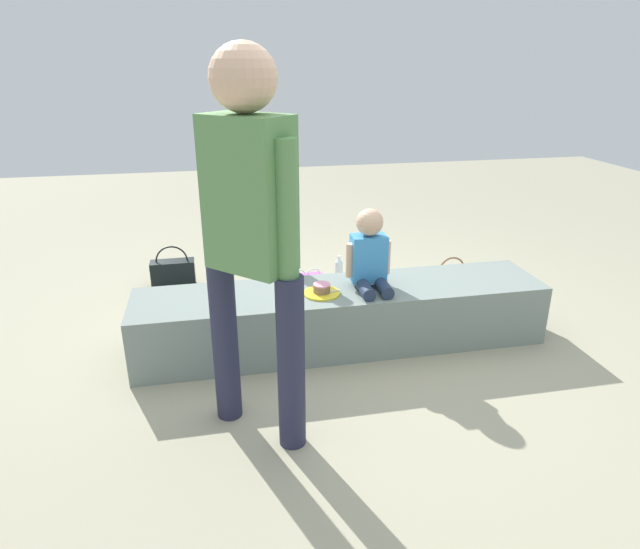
{
  "coord_description": "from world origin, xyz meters",
  "views": [
    {
      "loc": [
        -0.74,
        -2.96,
        1.68
      ],
      "look_at": [
        -0.21,
        -0.37,
        0.63
      ],
      "focal_mm": 30.66,
      "sensor_mm": 36.0,
      "label": 1
    }
  ],
  "objects_px": {
    "handbag_black_leather": "(173,273)",
    "party_cup_red": "(441,275)",
    "child_seated": "(370,254)",
    "cake_plate": "(322,291)",
    "water_bottle_near_gift": "(339,270)",
    "adult_standing": "(250,220)",
    "handbag_brown_canvas": "(450,284)",
    "gift_bag": "(307,293)",
    "cake_box_white": "(214,314)"
  },
  "relations": [
    {
      "from": "handbag_black_leather",
      "to": "party_cup_red",
      "type": "bearing_deg",
      "value": -8.19
    },
    {
      "from": "child_seated",
      "to": "cake_plate",
      "type": "relative_size",
      "value": 2.16
    },
    {
      "from": "cake_plate",
      "to": "water_bottle_near_gift",
      "type": "distance_m",
      "value": 1.14
    },
    {
      "from": "child_seated",
      "to": "water_bottle_near_gift",
      "type": "relative_size",
      "value": 2.14
    },
    {
      "from": "child_seated",
      "to": "cake_plate",
      "type": "height_order",
      "value": "child_seated"
    },
    {
      "from": "adult_standing",
      "to": "handbag_black_leather",
      "type": "xyz_separation_m",
      "value": [
        -0.49,
        1.91,
        -0.93
      ]
    },
    {
      "from": "water_bottle_near_gift",
      "to": "handbag_brown_canvas",
      "type": "xyz_separation_m",
      "value": [
        0.72,
        -0.51,
        0.03
      ]
    },
    {
      "from": "cake_plate",
      "to": "gift_bag",
      "type": "height_order",
      "value": "cake_plate"
    },
    {
      "from": "handbag_brown_canvas",
      "to": "child_seated",
      "type": "bearing_deg",
      "value": -147.81
    },
    {
      "from": "adult_standing",
      "to": "cake_plate",
      "type": "distance_m",
      "value": 1.05
    },
    {
      "from": "child_seated",
      "to": "party_cup_red",
      "type": "xyz_separation_m",
      "value": [
        0.87,
        0.87,
        -0.54
      ]
    },
    {
      "from": "gift_bag",
      "to": "water_bottle_near_gift",
      "type": "relative_size",
      "value": 1.42
    },
    {
      "from": "handbag_black_leather",
      "to": "handbag_brown_canvas",
      "type": "bearing_deg",
      "value": -18.67
    },
    {
      "from": "handbag_brown_canvas",
      "to": "gift_bag",
      "type": "bearing_deg",
      "value": 178.44
    },
    {
      "from": "gift_bag",
      "to": "cake_box_white",
      "type": "relative_size",
      "value": 1.12
    },
    {
      "from": "gift_bag",
      "to": "water_bottle_near_gift",
      "type": "bearing_deg",
      "value": 54.06
    },
    {
      "from": "adult_standing",
      "to": "gift_bag",
      "type": "xyz_separation_m",
      "value": [
        0.46,
        1.25,
        -0.91
      ]
    },
    {
      "from": "cake_plate",
      "to": "cake_box_white",
      "type": "distance_m",
      "value": 0.88
    },
    {
      "from": "gift_bag",
      "to": "handbag_brown_canvas",
      "type": "relative_size",
      "value": 0.94
    },
    {
      "from": "cake_box_white",
      "to": "cake_plate",
      "type": "bearing_deg",
      "value": -38.09
    },
    {
      "from": "adult_standing",
      "to": "cake_plate",
      "type": "bearing_deg",
      "value": 56.86
    },
    {
      "from": "gift_bag",
      "to": "handbag_brown_canvas",
      "type": "distance_m",
      "value": 1.07
    },
    {
      "from": "child_seated",
      "to": "cake_box_white",
      "type": "bearing_deg",
      "value": 154.38
    },
    {
      "from": "party_cup_red",
      "to": "cake_box_white",
      "type": "relative_size",
      "value": 0.35
    },
    {
      "from": "party_cup_red",
      "to": "handbag_black_leather",
      "type": "xyz_separation_m",
      "value": [
        -2.11,
        0.3,
        0.06
      ]
    },
    {
      "from": "handbag_brown_canvas",
      "to": "party_cup_red",
      "type": "bearing_deg",
      "value": 75.63
    },
    {
      "from": "cake_plate",
      "to": "water_bottle_near_gift",
      "type": "xyz_separation_m",
      "value": [
        0.35,
        1.04,
        -0.29
      ]
    },
    {
      "from": "cake_plate",
      "to": "gift_bag",
      "type": "bearing_deg",
      "value": 89.07
    },
    {
      "from": "gift_bag",
      "to": "child_seated",
      "type": "bearing_deg",
      "value": -60.57
    },
    {
      "from": "party_cup_red",
      "to": "cake_box_white",
      "type": "height_order",
      "value": "cake_box_white"
    },
    {
      "from": "child_seated",
      "to": "handbag_black_leather",
      "type": "xyz_separation_m",
      "value": [
        -1.24,
        1.17,
        -0.48
      ]
    },
    {
      "from": "gift_bag",
      "to": "handbag_black_leather",
      "type": "xyz_separation_m",
      "value": [
        -0.95,
        0.65,
        -0.03
      ]
    },
    {
      "from": "water_bottle_near_gift",
      "to": "handbag_brown_canvas",
      "type": "bearing_deg",
      "value": -34.9
    },
    {
      "from": "handbag_black_leather",
      "to": "handbag_brown_canvas",
      "type": "height_order",
      "value": "handbag_brown_canvas"
    },
    {
      "from": "adult_standing",
      "to": "cake_box_white",
      "type": "bearing_deg",
      "value": 99.13
    },
    {
      "from": "handbag_black_leather",
      "to": "adult_standing",
      "type": "bearing_deg",
      "value": -75.62
    },
    {
      "from": "cake_box_white",
      "to": "child_seated",
      "type": "bearing_deg",
      "value": -25.62
    },
    {
      "from": "adult_standing",
      "to": "party_cup_red",
      "type": "xyz_separation_m",
      "value": [
        1.62,
        1.6,
        -1.0
      ]
    },
    {
      "from": "cake_plate",
      "to": "party_cup_red",
      "type": "relative_size",
      "value": 2.24
    },
    {
      "from": "adult_standing",
      "to": "handbag_brown_canvas",
      "type": "distance_m",
      "value": 2.16
    },
    {
      "from": "gift_bag",
      "to": "handbag_black_leather",
      "type": "distance_m",
      "value": 1.15
    },
    {
      "from": "adult_standing",
      "to": "party_cup_red",
      "type": "height_order",
      "value": "adult_standing"
    },
    {
      "from": "adult_standing",
      "to": "gift_bag",
      "type": "relative_size",
      "value": 5.43
    },
    {
      "from": "child_seated",
      "to": "water_bottle_near_gift",
      "type": "distance_m",
      "value": 1.11
    },
    {
      "from": "gift_bag",
      "to": "handbag_brown_canvas",
      "type": "bearing_deg",
      "value": -1.56
    },
    {
      "from": "child_seated",
      "to": "handbag_black_leather",
      "type": "relative_size",
      "value": 1.44
    },
    {
      "from": "gift_bag",
      "to": "adult_standing",
      "type": "bearing_deg",
      "value": -110.03
    },
    {
      "from": "cake_plate",
      "to": "handbag_black_leather",
      "type": "height_order",
      "value": "cake_plate"
    },
    {
      "from": "cake_plate",
      "to": "cake_box_white",
      "type": "bearing_deg",
      "value": 141.91
    },
    {
      "from": "adult_standing",
      "to": "water_bottle_near_gift",
      "type": "height_order",
      "value": "adult_standing"
    }
  ]
}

